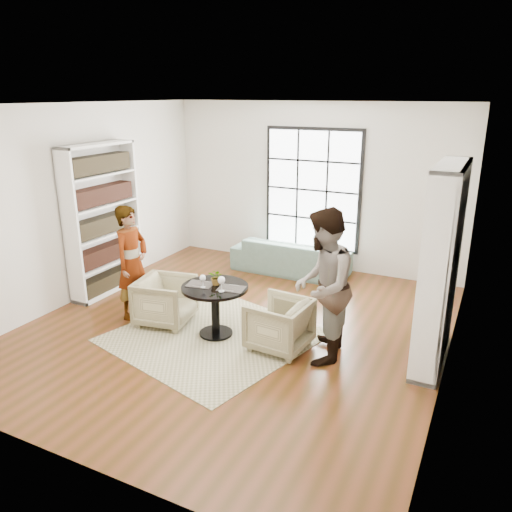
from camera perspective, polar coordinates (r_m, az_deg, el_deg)
The scene contains 16 objects.
ground at distance 7.07m, azimuth -2.27°, elevation -8.13°, with size 6.00×6.00×0.00m, color #5E2E16.
room_shell at distance 7.08m, azimuth -0.31°, elevation 2.80°, with size 6.00×6.01×6.00m.
rug at distance 6.83m, azimuth -4.87°, elevation -9.13°, with size 2.35×2.35×0.01m, color tan.
pedestal_table at distance 6.67m, azimuth -4.69°, elevation -4.99°, with size 0.89×0.89×0.71m.
sofa at distance 9.09m, azimuth 4.00°, elevation 0.01°, with size 2.09×0.82×0.61m, color slate.
armchair_left at distance 7.18m, azimuth -10.30°, elevation -5.05°, with size 0.72×0.74×0.68m, color tan.
armchair_right at distance 6.40m, azimuth 2.67°, elevation -7.81°, with size 0.71×0.73×0.66m, color tan.
person_left at distance 7.33m, azimuth -13.99°, elevation -0.71°, with size 0.60×0.40×1.65m, color gray.
person_right at distance 5.98m, azimuth 7.60°, elevation -3.48°, with size 0.92×0.72×1.89m, color gray.
placemat_left at distance 6.66m, azimuth -6.38°, elevation -3.23°, with size 0.34×0.26×0.01m, color #2A2824.
placemat_right at distance 6.49m, azimuth -2.82°, elevation -3.73°, with size 0.34×0.26×0.01m, color #2A2824.
cutlery_left at distance 6.66m, azimuth -6.38°, elevation -3.18°, with size 0.14×0.22×0.01m, color silver, non-canonical shape.
cutlery_right at distance 6.49m, azimuth -2.82°, elevation -3.67°, with size 0.14×0.22×0.01m, color silver, non-canonical shape.
wine_glass_left at distance 6.51m, azimuth -6.11°, elevation -2.56°, with size 0.08×0.08×0.18m.
wine_glass_right at distance 6.36m, azimuth -3.98°, elevation -2.82°, with size 0.09×0.09×0.21m.
flower_centerpiece at distance 6.60m, azimuth -4.55°, elevation -2.40°, with size 0.20×0.17×0.22m, color gray.
Camera 1 is at (3.04, -5.57, 3.13)m, focal length 35.00 mm.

